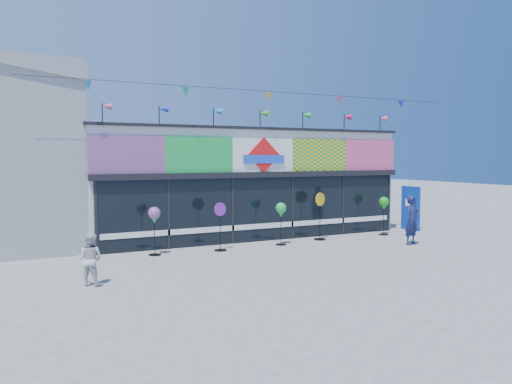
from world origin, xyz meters
TOP-DOWN VIEW (x-y plane):
  - ground at (0.00, 0.00)m, footprint 80.00×80.00m
  - kite_shop at (0.00, 5.94)m, footprint 16.00×5.70m
  - blue_sign at (6.75, 3.13)m, footprint 0.20×0.91m
  - spinner_0 at (-4.20, 2.56)m, footprint 0.38×0.38m
  - spinner_1 at (-2.10, 2.35)m, footprint 0.44×0.40m
  - spinner_2 at (0.18, 2.41)m, footprint 0.37×0.37m
  - spinner_3 at (1.99, 2.72)m, footprint 0.47×0.44m
  - spinner_4 at (4.84, 2.57)m, footprint 0.38×0.38m
  - adult_man at (4.26, 0.44)m, footprint 0.70×0.54m
  - child at (-6.50, -0.33)m, footprint 0.69×0.65m

SIDE VIEW (x-z plane):
  - ground at x=0.00m, z-range 0.00..0.00m
  - child at x=-6.50m, z-range 0.00..1.24m
  - spinner_1 at x=-2.10m, z-range 0.05..1.61m
  - adult_man at x=4.26m, z-range 0.00..1.71m
  - spinner_3 at x=1.99m, z-range 0.05..1.78m
  - blue_sign at x=6.75m, z-range 0.00..1.82m
  - spinner_2 at x=0.18m, z-range 0.44..1.91m
  - spinner_4 at x=4.84m, z-range 0.45..1.94m
  - spinner_0 at x=-4.20m, z-range 0.45..1.95m
  - kite_shop at x=0.00m, z-range -0.61..4.70m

